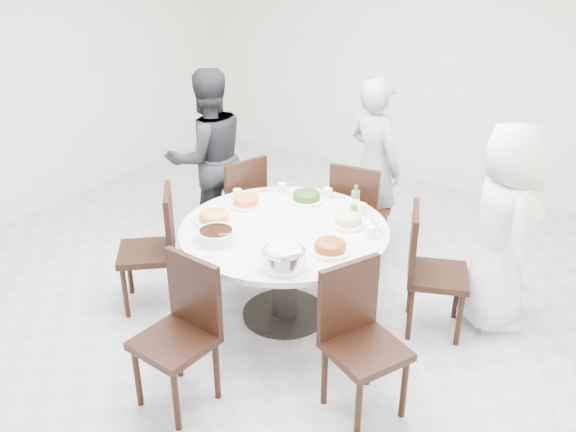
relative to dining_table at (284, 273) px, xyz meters
The scene contains 23 objects.
floor 0.45m from the dining_table, 144.48° to the left, with size 6.00×6.00×0.01m, color #B7B7BC.
wall_back 3.31m from the dining_table, 93.61° to the left, with size 6.00×0.01×2.80m, color silver.
wall_left 3.36m from the dining_table, behind, with size 0.01×6.00×2.80m, color silver.
dining_table is the anchor object (origin of this frame).
chair_ne 1.11m from the dining_table, 24.83° to the left, with size 0.42×0.42×0.95m, color black.
chair_n 1.06m from the dining_table, 85.64° to the left, with size 0.42×0.42×0.95m, color black.
chair_nw 1.06m from the dining_table, 148.34° to the left, with size 0.42×0.42×0.95m, color black.
chair_sw 1.07m from the dining_table, 155.52° to the right, with size 0.42×0.42×0.95m, color black.
chair_s 1.14m from the dining_table, 91.58° to the right, with size 0.42×0.42×0.95m, color black.
chair_se 1.12m from the dining_table, 30.81° to the right, with size 0.42×0.42×0.95m, color black.
diner_right 1.59m from the dining_table, 31.52° to the left, with size 0.75×0.49×1.54m, color silver.
diner_middle 1.42m from the dining_table, 88.34° to the left, with size 0.57×0.38×1.58m, color black.
diner_left 1.52m from the dining_table, 151.80° to the left, with size 0.78×0.61×1.61m, color black.
dish_greens 0.63m from the dining_table, 102.61° to the left, with size 0.27×0.27×0.07m, color white.
dish_pale 0.61m from the dining_table, 37.75° to the left, with size 0.26×0.26×0.07m, color white.
dish_orange 0.62m from the dining_table, 162.57° to the left, with size 0.25×0.25×0.07m, color white.
dish_redbrown 0.63m from the dining_table, 16.72° to the right, with size 0.27×0.27×0.07m, color white.
dish_tofu 0.66m from the dining_table, 154.90° to the right, with size 0.27×0.27×0.07m, color white.
rice_bowl 0.71m from the dining_table, 56.53° to the right, with size 0.28×0.28×0.12m, color silver.
soup_bowl 0.65m from the dining_table, 123.04° to the right, with size 0.26×0.26×0.08m, color white.
beverage_bottle 0.76m from the dining_table, 59.31° to the left, with size 0.06×0.06×0.22m, color #2F742E.
tea_cups 0.72m from the dining_table, 87.91° to the left, with size 0.07×0.07×0.08m, color white.
chopsticks 0.75m from the dining_table, 91.63° to the left, with size 0.24×0.04×0.01m, color tan, non-canonical shape.
Camera 1 is at (2.36, -3.36, 2.71)m, focal length 38.00 mm.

